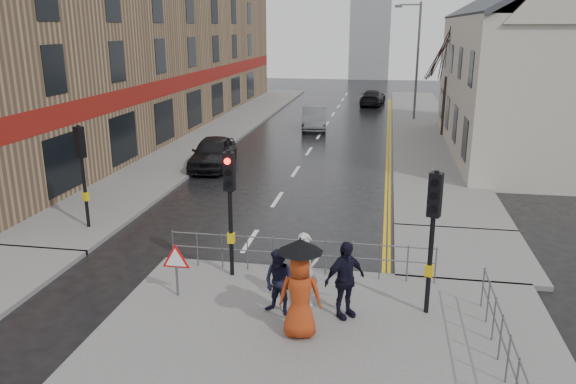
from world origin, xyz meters
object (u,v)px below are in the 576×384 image
at_px(pedestrian_d, 345,280).
at_px(car_mid, 314,118).
at_px(pedestrian_with_umbrella, 300,286).
at_px(pedestrian_a, 305,270).
at_px(car_parked, 213,153).
at_px(pedestrian_b, 279,283).

distance_m(pedestrian_d, car_mid, 25.11).
height_order(pedestrian_with_umbrella, car_mid, pedestrian_with_umbrella).
xyz_separation_m(pedestrian_a, pedestrian_with_umbrella, (0.10, -1.40, 0.27)).
bearing_deg(pedestrian_a, car_mid, 81.92).
distance_m(pedestrian_with_umbrella, pedestrian_d, 1.35).
xyz_separation_m(pedestrian_with_umbrella, car_mid, (-3.06, 25.81, -0.58)).
bearing_deg(pedestrian_with_umbrella, pedestrian_d, 49.45).
xyz_separation_m(pedestrian_with_umbrella, pedestrian_d, (0.86, 1.01, -0.26)).
height_order(car_parked, car_mid, car_parked).
bearing_deg(pedestrian_d, car_mid, 58.01).
relative_size(pedestrian_b, pedestrian_d, 0.86).
bearing_deg(pedestrian_with_umbrella, pedestrian_b, 125.07).
bearing_deg(pedestrian_with_umbrella, pedestrian_a, 94.10).
height_order(pedestrian_a, car_parked, pedestrian_a).
bearing_deg(pedestrian_b, car_mid, 114.37).
bearing_deg(pedestrian_b, pedestrian_a, 64.74).
xyz_separation_m(pedestrian_b, pedestrian_d, (1.47, 0.14, 0.13)).
xyz_separation_m(pedestrian_b, car_parked, (-5.85, 13.66, -0.18)).
distance_m(pedestrian_b, pedestrian_with_umbrella, 1.13).
xyz_separation_m(pedestrian_a, car_parked, (-6.36, 13.13, -0.29)).
bearing_deg(pedestrian_b, car_parked, 131.94).
height_order(pedestrian_a, pedestrian_b, pedestrian_a).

